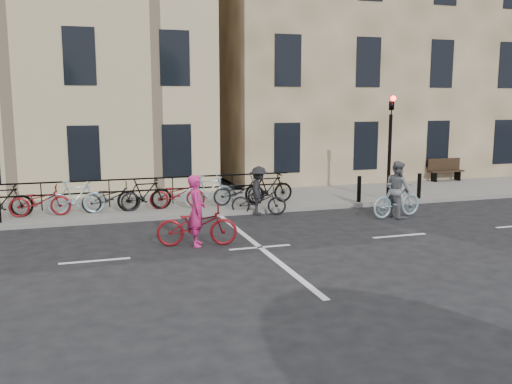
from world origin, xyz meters
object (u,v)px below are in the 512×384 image
object	(u,v)px
traffic_light	(390,135)
cyclist_pink	(197,221)
cyclist_grey	(397,195)
cyclist_dark	(259,196)
bench	(445,169)

from	to	relation	value
traffic_light	cyclist_pink	bearing A→B (deg)	-154.44
traffic_light	cyclist_grey	distance (m)	2.91
traffic_light	cyclist_grey	world-z (taller)	traffic_light
cyclist_dark	bench	bearing A→B (deg)	-48.46
cyclist_pink	cyclist_dark	distance (m)	4.20
traffic_light	cyclist_dark	size ratio (longest dim) A/B	2.10
traffic_light	cyclist_dark	distance (m)	5.31
traffic_light	cyclist_dark	bearing A→B (deg)	-174.93
cyclist_pink	cyclist_dark	bearing A→B (deg)	-27.85
cyclist_pink	cyclist_grey	world-z (taller)	cyclist_pink
bench	cyclist_grey	xyz separation A→B (m)	(-5.75, -5.52, 0.05)
cyclist_pink	bench	bearing A→B (deg)	-48.44
traffic_light	cyclist_dark	world-z (taller)	traffic_light
traffic_light	bench	distance (m)	6.14
traffic_light	cyclist_pink	world-z (taller)	traffic_light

